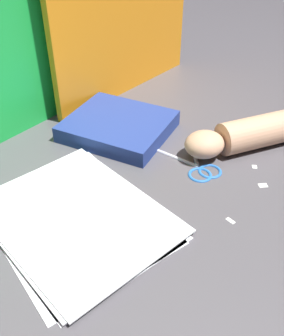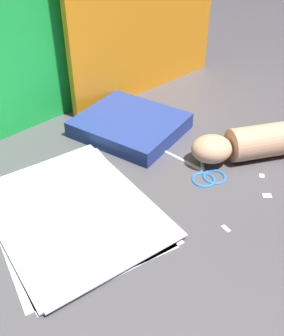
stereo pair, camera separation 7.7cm
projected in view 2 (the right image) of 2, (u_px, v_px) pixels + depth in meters
The scene contains 9 objects.
ground_plane at pixel (140, 198), 0.79m from camera, with size 6.00×6.00×0.00m, color #4C494F.
backdrop_panel_center at pixel (25, 6), 0.86m from camera, with size 0.84×0.17×0.58m.
paper_stack at pixel (71, 211), 0.75m from camera, with size 0.30×0.37×0.01m.
book_closed at pixel (130, 125), 0.98m from camera, with size 0.29×0.30×0.04m.
scissors at pixel (203, 170), 0.86m from camera, with size 0.14×0.18×0.01m.
hand_forearm at pixel (260, 142), 0.89m from camera, with size 0.32×0.18×0.08m.
paper_scrap_near at pixel (267, 195), 0.80m from camera, with size 0.02×0.02×0.00m.
paper_scrap_mid at pixel (262, 176), 0.85m from camera, with size 0.02×0.02×0.00m.
paper_scrap_far at pixel (226, 228), 0.72m from camera, with size 0.01×0.02×0.00m.
Camera 2 is at (-0.33, -0.49, 0.53)m, focal length 42.00 mm.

